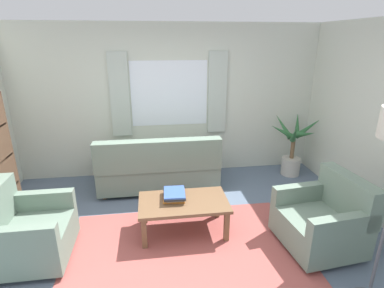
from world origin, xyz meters
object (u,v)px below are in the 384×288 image
(armchair_left, at_px, (24,232))
(potted_plant, at_px, (293,149))
(couch, at_px, (159,168))
(book_stack_on_table, at_px, (174,195))
(armchair_right, at_px, (324,220))
(coffee_table, at_px, (184,205))

(armchair_left, xyz_separation_m, potted_plant, (3.90, 1.72, 0.13))
(couch, distance_m, book_stack_on_table, 1.17)
(armchair_right, bearing_deg, armchair_left, -100.17)
(armchair_left, xyz_separation_m, book_stack_on_table, (1.67, 0.33, 0.14))
(couch, bearing_deg, book_stack_on_table, 97.86)
(armchair_left, bearing_deg, couch, -45.71)
(couch, xyz_separation_m, armchair_right, (1.84, -1.73, -0.01))
(book_stack_on_table, bearing_deg, potted_plant, 31.83)
(armchair_left, distance_m, potted_plant, 4.26)
(armchair_right, distance_m, coffee_table, 1.66)
(armchair_right, relative_size, coffee_table, 0.84)
(couch, height_order, armchair_left, couch)
(coffee_table, distance_m, book_stack_on_table, 0.17)
(armchair_left, xyz_separation_m, coffee_table, (1.77, 0.26, 0.03))
(armchair_left, relative_size, potted_plant, 0.81)
(armchair_right, bearing_deg, coffee_table, -113.81)
(potted_plant, bearing_deg, book_stack_on_table, -148.17)
(coffee_table, xyz_separation_m, potted_plant, (2.12, 1.46, 0.11))
(couch, relative_size, armchair_right, 2.06)
(couch, relative_size, coffee_table, 1.73)
(couch, xyz_separation_m, armchair_left, (-1.51, -1.48, -0.01))
(armchair_left, bearing_deg, potted_plant, -66.44)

